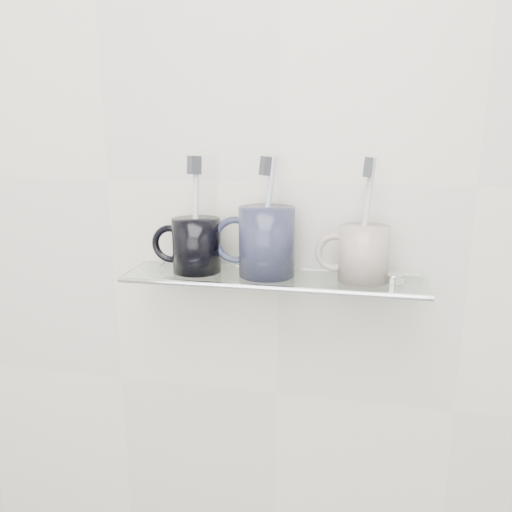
% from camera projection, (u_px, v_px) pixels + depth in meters
% --- Properties ---
extents(wall_back, '(2.50, 0.00, 2.50)m').
position_uv_depth(wall_back, '(279.00, 182.00, 0.86)').
color(wall_back, beige).
rests_on(wall_back, ground).
extents(shelf_glass, '(0.50, 0.12, 0.01)m').
position_uv_depth(shelf_glass, '(273.00, 278.00, 0.83)').
color(shelf_glass, silver).
rests_on(shelf_glass, wall_back).
extents(shelf_rail, '(0.50, 0.01, 0.01)m').
position_uv_depth(shelf_rail, '(267.00, 288.00, 0.78)').
color(shelf_rail, silver).
rests_on(shelf_rail, shelf_glass).
extents(bracket_left, '(0.02, 0.03, 0.02)m').
position_uv_depth(bracket_left, '(165.00, 271.00, 0.92)').
color(bracket_left, silver).
rests_on(bracket_left, wall_back).
extents(bracket_right, '(0.02, 0.03, 0.02)m').
position_uv_depth(bracket_right, '(400.00, 284.00, 0.84)').
color(bracket_right, silver).
rests_on(bracket_right, wall_back).
extents(mug_left, '(0.09, 0.09, 0.09)m').
position_uv_depth(mug_left, '(197.00, 245.00, 0.85)').
color(mug_left, black).
rests_on(mug_left, shelf_glass).
extents(mug_left_handle, '(0.07, 0.01, 0.07)m').
position_uv_depth(mug_left_handle, '(170.00, 244.00, 0.86)').
color(mug_left_handle, black).
rests_on(mug_left_handle, mug_left).
extents(toothbrush_left, '(0.02, 0.03, 0.19)m').
position_uv_depth(toothbrush_left, '(196.00, 213.00, 0.84)').
color(toothbrush_left, silver).
rests_on(toothbrush_left, mug_left).
extents(bristles_left, '(0.02, 0.03, 0.03)m').
position_uv_depth(bristles_left, '(194.00, 165.00, 0.82)').
color(bristles_left, '#34363D').
rests_on(bristles_left, toothbrush_left).
extents(mug_center, '(0.10, 0.10, 0.12)m').
position_uv_depth(mug_center, '(267.00, 242.00, 0.83)').
color(mug_center, black).
rests_on(mug_center, shelf_glass).
extents(mug_center_handle, '(0.08, 0.01, 0.08)m').
position_uv_depth(mug_center_handle, '(236.00, 240.00, 0.84)').
color(mug_center_handle, black).
rests_on(mug_center_handle, mug_center).
extents(toothbrush_center, '(0.03, 0.02, 0.19)m').
position_uv_depth(toothbrush_center, '(267.00, 216.00, 0.82)').
color(toothbrush_center, '#AAB2CC').
rests_on(toothbrush_center, mug_center).
extents(bristles_center, '(0.03, 0.03, 0.03)m').
position_uv_depth(bristles_center, '(267.00, 166.00, 0.80)').
color(bristles_center, '#34363D').
rests_on(bristles_center, toothbrush_center).
extents(mug_right, '(0.10, 0.10, 0.09)m').
position_uv_depth(mug_right, '(364.00, 254.00, 0.80)').
color(mug_right, silver).
rests_on(mug_right, shelf_glass).
extents(mug_right_handle, '(0.07, 0.01, 0.07)m').
position_uv_depth(mug_right_handle, '(335.00, 252.00, 0.81)').
color(mug_right_handle, silver).
rests_on(mug_right_handle, mug_right).
extents(toothbrush_right, '(0.03, 0.03, 0.19)m').
position_uv_depth(toothbrush_right, '(365.00, 219.00, 0.79)').
color(toothbrush_right, beige).
rests_on(toothbrush_right, mug_right).
extents(bristles_right, '(0.02, 0.03, 0.03)m').
position_uv_depth(bristles_right, '(368.00, 167.00, 0.77)').
color(bristles_right, '#34363D').
rests_on(bristles_right, toothbrush_right).
extents(chrome_cap, '(0.03, 0.03, 0.01)m').
position_uv_depth(chrome_cap, '(393.00, 278.00, 0.80)').
color(chrome_cap, silver).
rests_on(chrome_cap, shelf_glass).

